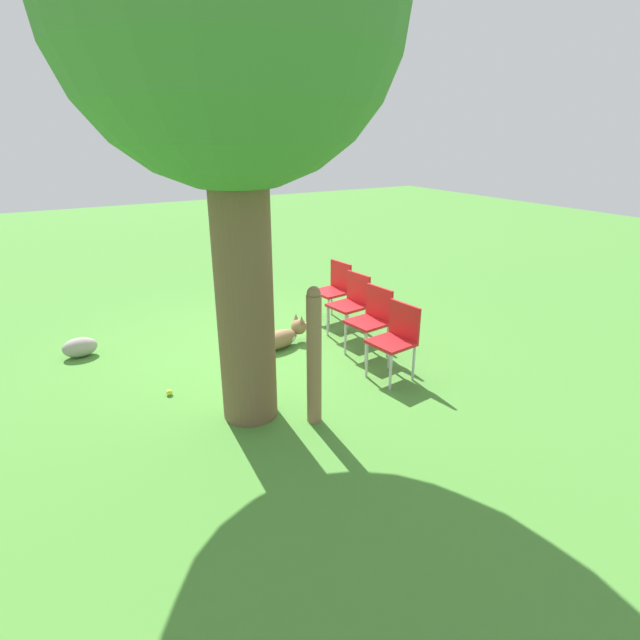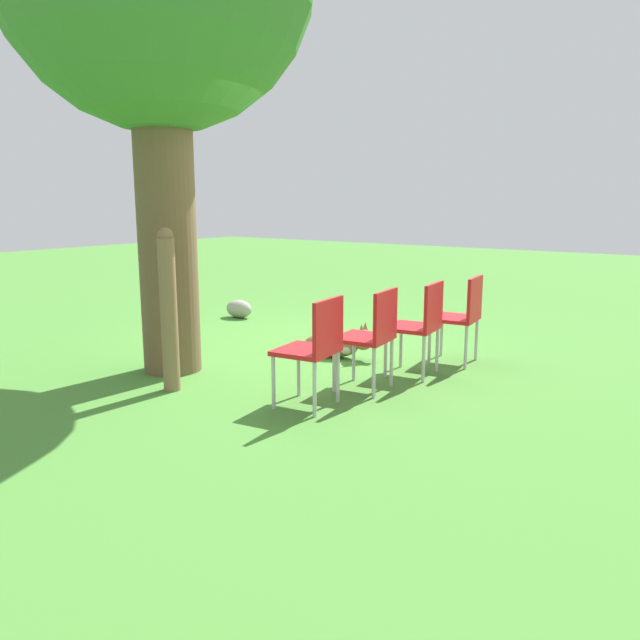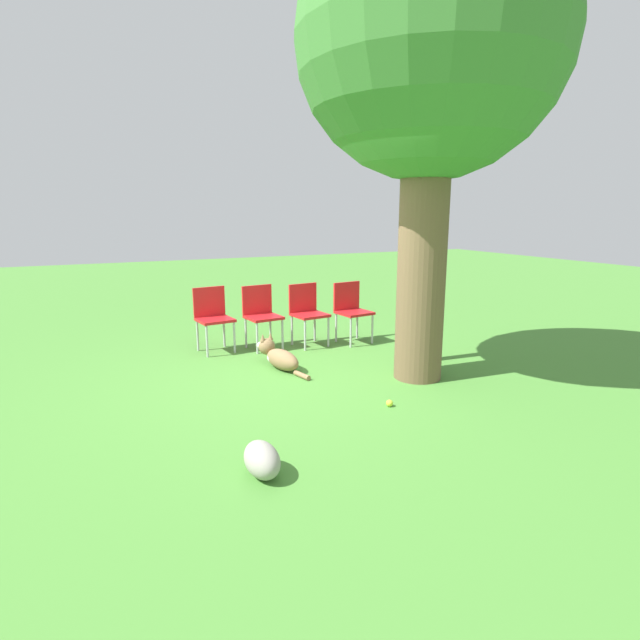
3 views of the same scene
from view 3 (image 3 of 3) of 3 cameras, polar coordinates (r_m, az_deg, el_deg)
ground_plane at (r=5.72m, az=-0.65°, el=-6.61°), size 30.00×30.00×0.00m
oak_tree at (r=5.78m, az=12.61°, el=28.17°), size 2.76×2.76×4.92m
dog at (r=6.06m, az=-4.77°, el=-4.20°), size 1.03×0.37×0.38m
fence_post at (r=6.31m, az=11.87°, el=1.38°), size 0.14×0.14×1.37m
red_chair_0 at (r=6.85m, az=-12.16°, el=0.66°), size 0.47×0.49×0.86m
red_chair_1 at (r=6.90m, az=-6.76°, el=0.94°), size 0.47×0.49×0.86m
red_chair_2 at (r=7.01m, az=-1.49°, el=1.20°), size 0.47×0.49×0.86m
red_chair_3 at (r=7.18m, az=3.58°, el=1.44°), size 0.47×0.49×0.86m
tennis_ball at (r=4.95m, az=7.95°, el=-9.40°), size 0.07×0.07×0.07m
garden_rock at (r=3.72m, az=-6.65°, el=-15.57°), size 0.41×0.24×0.25m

